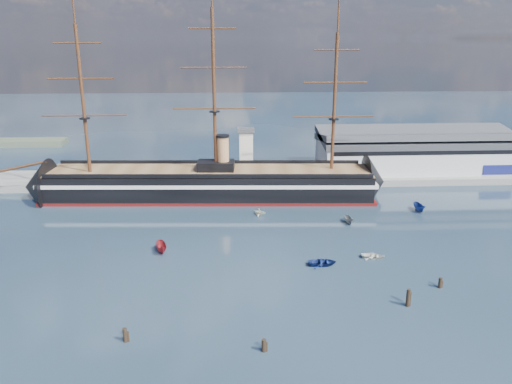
{
  "coord_description": "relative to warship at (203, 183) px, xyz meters",
  "views": [
    {
      "loc": [
        -2.21,
        -72.78,
        42.31
      ],
      "look_at": [
        3.85,
        35.0,
        9.0
      ],
      "focal_mm": 35.0,
      "sensor_mm": 36.0,
      "label": 1
    }
  ],
  "objects": [
    {
      "name": "motorboat_e",
      "position": [
        35.95,
        -42.33,
        -4.04
      ],
      "size": [
        1.75,
        3.06,
        1.35
      ],
      "primitive_type": "imported",
      "rotation": [
        0.0,
        0.0,
        1.35
      ],
      "color": "white",
      "rests_on": "ground"
    },
    {
      "name": "piling_far_right",
      "position": [
        44.27,
        -55.29,
        -4.04
      ],
      "size": [
        0.64,
        0.64,
        2.66
      ],
      "primitive_type": "cylinder",
      "color": "black",
      "rests_on": "ground"
    },
    {
      "name": "warship",
      "position": [
        0.0,
        0.0,
        0.0
      ],
      "size": [
        113.3,
        21.08,
        53.94
      ],
      "rotation": [
        0.0,
        0.0,
        -0.05
      ],
      "color": "black",
      "rests_on": "ground"
    },
    {
      "name": "warehouse",
      "position": [
        67.47,
        20.0,
        3.95
      ],
      "size": [
        63.0,
        21.0,
        11.6
      ],
      "color": "#B7BABC",
      "rests_on": "ground"
    },
    {
      "name": "piling_near_left",
      "position": [
        -8.22,
        -68.78,
        -4.04
      ],
      "size": [
        0.64,
        0.64,
        2.89
      ],
      "primitive_type": "cylinder",
      "color": "black",
      "rests_on": "ground"
    },
    {
      "name": "piling_near_right",
      "position": [
        36.34,
        -61.21,
        -4.04
      ],
      "size": [
        0.64,
        0.64,
        3.79
      ],
      "primitive_type": "cylinder",
      "color": "black",
      "rests_on": "ground"
    },
    {
      "name": "motorboat_f",
      "position": [
        55.69,
        -14.92,
        -4.04
      ],
      "size": [
        6.26,
        2.52,
        2.47
      ],
      "primitive_type": "imported",
      "rotation": [
        0.0,
        0.0,
        0.04
      ],
      "color": "navy",
      "rests_on": "ground"
    },
    {
      "name": "ground",
      "position": [
        9.47,
        -20.0,
        -4.04
      ],
      "size": [
        600.0,
        600.0,
        0.0
      ],
      "primitive_type": "plane",
      "color": "#172332",
      "rests_on": "ground"
    },
    {
      "name": "quay",
      "position": [
        19.47,
        16.0,
        -4.04
      ],
      "size": [
        180.0,
        18.0,
        2.0
      ],
      "primitive_type": "cube",
      "color": "slate",
      "rests_on": "ground"
    },
    {
      "name": "motorboat_b",
      "position": [
        25.2,
        -44.96,
        -4.04
      ],
      "size": [
        1.55,
        3.57,
        1.64
      ],
      "primitive_type": "imported",
      "rotation": [
        0.0,
        0.0,
        1.61
      ],
      "color": "navy",
      "rests_on": "ground"
    },
    {
      "name": "motorboat_d",
      "position": [
        14.78,
        -15.5,
        -4.04
      ],
      "size": [
        4.55,
        5.71,
        1.93
      ],
      "primitive_type": "imported",
      "rotation": [
        0.0,
        0.0,
        1.06
      ],
      "color": "silver",
      "rests_on": "ground"
    },
    {
      "name": "motorboat_c",
      "position": [
        35.68,
        -22.65,
        -4.04
      ],
      "size": [
        5.05,
        2.11,
        1.98
      ],
      "primitive_type": "imported",
      "rotation": [
        0.0,
        0.0,
        0.06
      ],
      "color": "slate",
      "rests_on": "ground"
    },
    {
      "name": "motorboat_a",
      "position": [
        -6.86,
        -37.01,
        -4.04
      ],
      "size": [
        6.48,
        3.71,
        2.45
      ],
      "primitive_type": "imported",
      "rotation": [
        0.0,
        0.0,
        0.25
      ],
      "color": "maroon",
      "rests_on": "ground"
    },
    {
      "name": "quay_tower",
      "position": [
        12.47,
        13.0,
        5.72
      ],
      "size": [
        5.0,
        5.0,
        15.0
      ],
      "color": "silver",
      "rests_on": "ground"
    },
    {
      "name": "piling_near_mid",
      "position": [
        11.76,
        -72.29,
        -4.04
      ],
      "size": [
        0.64,
        0.64,
        2.62
      ],
      "primitive_type": "cylinder",
      "color": "black",
      "rests_on": "ground"
    }
  ]
}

